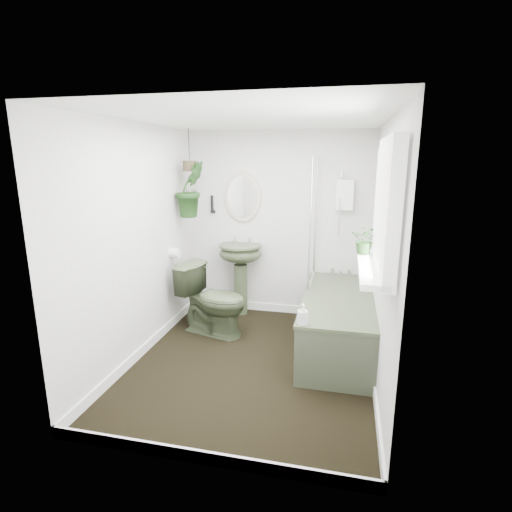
# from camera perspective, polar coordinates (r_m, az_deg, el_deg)

# --- Properties ---
(floor) EXTENTS (2.30, 2.80, 0.02)m
(floor) POSITION_cam_1_polar(r_m,az_deg,el_deg) (4.10, -0.48, -15.07)
(floor) COLOR black
(floor) RESTS_ON ground
(ceiling) EXTENTS (2.30, 2.80, 0.02)m
(ceiling) POSITION_cam_1_polar(r_m,az_deg,el_deg) (3.61, -0.56, 19.26)
(ceiling) COLOR white
(ceiling) RESTS_ON ground
(wall_back) EXTENTS (2.30, 0.02, 2.30)m
(wall_back) POSITION_cam_1_polar(r_m,az_deg,el_deg) (5.04, 3.19, 4.42)
(wall_back) COLOR silver
(wall_back) RESTS_ON ground
(wall_front) EXTENTS (2.30, 0.02, 2.30)m
(wall_front) POSITION_cam_1_polar(r_m,az_deg,el_deg) (2.38, -8.39, -6.34)
(wall_front) COLOR silver
(wall_front) RESTS_ON ground
(wall_left) EXTENTS (0.02, 2.80, 2.30)m
(wall_left) POSITION_cam_1_polar(r_m,az_deg,el_deg) (4.10, -16.51, 1.73)
(wall_left) COLOR silver
(wall_left) RESTS_ON ground
(wall_right) EXTENTS (0.02, 2.80, 2.30)m
(wall_right) POSITION_cam_1_polar(r_m,az_deg,el_deg) (3.60, 17.75, 0.03)
(wall_right) COLOR silver
(wall_right) RESTS_ON ground
(skirting) EXTENTS (2.30, 2.80, 0.10)m
(skirting) POSITION_cam_1_polar(r_m,az_deg,el_deg) (4.07, -0.48, -14.33)
(skirting) COLOR white
(skirting) RESTS_ON floor
(bathtub) EXTENTS (0.72, 1.72, 0.58)m
(bathtub) POSITION_cam_1_polar(r_m,az_deg,el_deg) (4.33, 11.58, -9.30)
(bathtub) COLOR #3B462D
(bathtub) RESTS_ON floor
(bath_screen) EXTENTS (0.04, 0.72, 1.40)m
(bath_screen) POSITION_cam_1_polar(r_m,az_deg,el_deg) (4.55, 8.18, 4.95)
(bath_screen) COLOR silver
(bath_screen) RESTS_ON bathtub
(shower_box) EXTENTS (0.20, 0.10, 0.35)m
(shower_box) POSITION_cam_1_polar(r_m,az_deg,el_deg) (4.85, 12.57, 8.52)
(shower_box) COLOR white
(shower_box) RESTS_ON wall_back
(oval_mirror) EXTENTS (0.46, 0.03, 0.62)m
(oval_mirror) POSITION_cam_1_polar(r_m,az_deg,el_deg) (5.05, -1.93, 8.46)
(oval_mirror) COLOR #C1B3A1
(oval_mirror) RESTS_ON wall_back
(wall_sconce) EXTENTS (0.04, 0.04, 0.22)m
(wall_sconce) POSITION_cam_1_polar(r_m,az_deg,el_deg) (5.17, -6.28, 7.39)
(wall_sconce) COLOR black
(wall_sconce) RESTS_ON wall_back
(toilet_roll_holder) EXTENTS (0.11, 0.11, 0.11)m
(toilet_roll_holder) POSITION_cam_1_polar(r_m,az_deg,el_deg) (4.74, -11.58, 0.47)
(toilet_roll_holder) COLOR white
(toilet_roll_holder) RESTS_ON wall_left
(window_recess) EXTENTS (0.08, 1.00, 0.90)m
(window_recess) POSITION_cam_1_polar(r_m,az_deg,el_deg) (2.82, 18.18, 6.70)
(window_recess) COLOR white
(window_recess) RESTS_ON wall_right
(window_sill) EXTENTS (0.18, 1.00, 0.04)m
(window_sill) POSITION_cam_1_polar(r_m,az_deg,el_deg) (2.89, 16.19, -1.49)
(window_sill) COLOR white
(window_sill) RESTS_ON wall_right
(window_blinds) EXTENTS (0.01, 0.86, 0.76)m
(window_blinds) POSITION_cam_1_polar(r_m,az_deg,el_deg) (2.82, 17.26, 6.76)
(window_blinds) COLOR white
(window_blinds) RESTS_ON wall_right
(toilet) EXTENTS (0.88, 0.64, 0.81)m
(toilet) POSITION_cam_1_polar(r_m,az_deg,el_deg) (4.59, -6.14, -6.19)
(toilet) COLOR #3B462D
(toilet) RESTS_ON floor
(pedestal_sink) EXTENTS (0.57, 0.49, 0.92)m
(pedestal_sink) POSITION_cam_1_polar(r_m,az_deg,el_deg) (5.13, -2.21, -3.32)
(pedestal_sink) COLOR #3B462D
(pedestal_sink) RESTS_ON floor
(sill_plant) EXTENTS (0.25, 0.23, 0.22)m
(sill_plant) POSITION_cam_1_polar(r_m,az_deg,el_deg) (3.15, 15.36, 2.21)
(sill_plant) COLOR black
(sill_plant) RESTS_ON window_sill
(hanging_plant) EXTENTS (0.45, 0.46, 0.65)m
(hanging_plant) POSITION_cam_1_polar(r_m,az_deg,el_deg) (4.81, -9.33, 9.40)
(hanging_plant) COLOR black
(hanging_plant) RESTS_ON ceiling
(soap_bottle) EXTENTS (0.10, 0.11, 0.18)m
(soap_bottle) POSITION_cam_1_polar(r_m,az_deg,el_deg) (3.47, 6.69, -8.25)
(soap_bottle) COLOR black
(soap_bottle) RESTS_ON bathtub
(hanging_pot) EXTENTS (0.16, 0.16, 0.12)m
(hanging_pot) POSITION_cam_1_polar(r_m,az_deg,el_deg) (4.79, -9.45, 12.57)
(hanging_pot) COLOR #37301D
(hanging_pot) RESTS_ON ceiling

